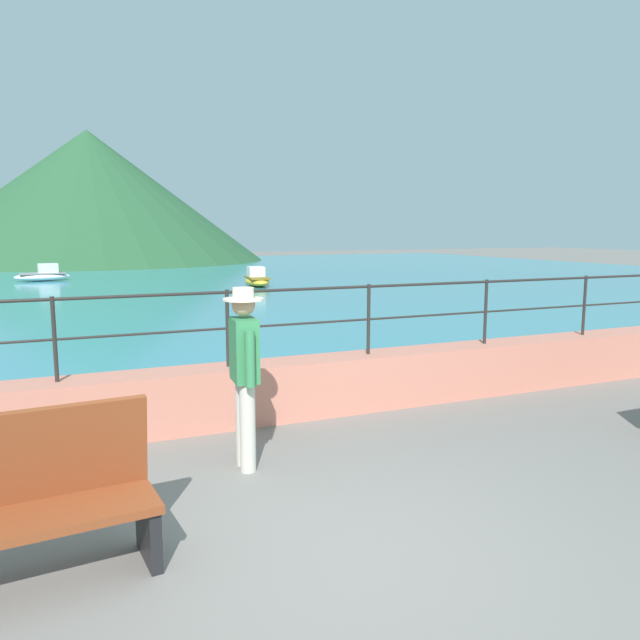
{
  "coord_description": "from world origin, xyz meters",
  "views": [
    {
      "loc": [
        -1.77,
        -3.62,
        2.27
      ],
      "look_at": [
        1.38,
        3.7,
        1.1
      ],
      "focal_mm": 34.23,
      "sensor_mm": 36.0,
      "label": 1
    }
  ],
  "objects_px": {
    "boat_0": "(257,279)",
    "boat_1": "(43,275)",
    "person_walking": "(245,369)",
    "bench_main": "(17,502)"
  },
  "relations": [
    {
      "from": "bench_main",
      "to": "boat_1",
      "type": "distance_m",
      "value": 25.43
    },
    {
      "from": "bench_main",
      "to": "person_walking",
      "type": "distance_m",
      "value": 2.34
    },
    {
      "from": "person_walking",
      "to": "boat_1",
      "type": "xyz_separation_m",
      "value": [
        -2.16,
        24.11,
        -0.65
      ]
    },
    {
      "from": "boat_0",
      "to": "boat_1",
      "type": "bearing_deg",
      "value": 142.97
    },
    {
      "from": "boat_0",
      "to": "person_walking",
      "type": "bearing_deg",
      "value": -107.74
    },
    {
      "from": "boat_1",
      "to": "person_walking",
      "type": "bearing_deg",
      "value": -84.87
    },
    {
      "from": "person_walking",
      "to": "boat_1",
      "type": "bearing_deg",
      "value": 95.13
    },
    {
      "from": "bench_main",
      "to": "boat_0",
      "type": "relative_size",
      "value": 0.73
    },
    {
      "from": "bench_main",
      "to": "person_walking",
      "type": "relative_size",
      "value": 1.0
    },
    {
      "from": "bench_main",
      "to": "boat_1",
      "type": "relative_size",
      "value": 0.73
    }
  ]
}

